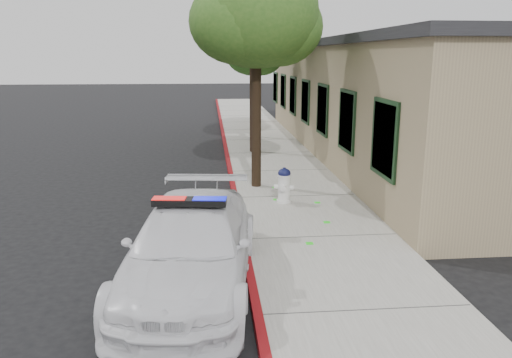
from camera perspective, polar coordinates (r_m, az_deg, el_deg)
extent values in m
plane|color=black|center=(10.03, -1.77, -7.66)|extent=(120.00, 120.00, 0.00)
cube|color=gray|center=(13.01, 4.45, -2.25)|extent=(3.20, 60.00, 0.15)
cube|color=maroon|center=(12.84, -2.35, -2.41)|extent=(0.14, 60.00, 0.16)
cube|color=#978663|center=(19.77, 16.43, 8.45)|extent=(7.00, 20.00, 4.00)
cube|color=black|center=(19.70, 16.86, 14.59)|extent=(7.30, 20.30, 0.24)
cube|color=black|center=(11.10, 14.42, 4.47)|extent=(0.08, 1.48, 1.68)
cube|color=black|center=(13.93, 10.32, 6.52)|extent=(0.08, 1.48, 1.68)
cube|color=black|center=(16.82, 7.59, 7.86)|extent=(0.08, 1.48, 1.68)
cube|color=black|center=(19.74, 5.66, 8.79)|extent=(0.08, 1.48, 1.68)
cube|color=black|center=(22.69, 4.22, 9.47)|extent=(0.08, 1.48, 1.68)
cube|color=black|center=(25.64, 3.11, 10.00)|extent=(0.08, 1.48, 1.68)
cube|color=black|center=(28.61, 2.22, 10.41)|extent=(0.08, 1.48, 1.68)
imported|color=white|center=(8.17, -7.42, -7.68)|extent=(2.49, 4.99, 1.39)
cube|color=black|center=(7.92, -7.59, -2.58)|extent=(1.22, 0.42, 0.10)
cube|color=red|center=(7.98, -9.86, -2.51)|extent=(0.54, 0.30, 0.11)
cube|color=#0D13E9|center=(7.88, -5.28, -2.57)|extent=(0.54, 0.30, 0.11)
cylinder|color=white|center=(12.42, 3.20, -2.51)|extent=(0.36, 0.36, 0.06)
cylinder|color=white|center=(12.33, 3.22, -1.05)|extent=(0.30, 0.30, 0.59)
cylinder|color=white|center=(12.25, 3.24, 0.38)|extent=(0.34, 0.34, 0.04)
ellipsoid|color=#10133B|center=(12.23, 3.24, 0.68)|extent=(0.31, 0.31, 0.23)
cylinder|color=#10133B|center=(12.21, 3.25, 1.16)|extent=(0.08, 0.08, 0.06)
cylinder|color=white|center=(12.34, 2.38, -0.89)|extent=(0.15, 0.15, 0.12)
cylinder|color=white|center=(12.31, 4.07, -0.96)|extent=(0.15, 0.15, 0.12)
cylinder|color=white|center=(12.14, 3.14, -1.05)|extent=(0.18, 0.16, 0.15)
cylinder|color=black|center=(13.62, 0.03, 6.71)|extent=(0.26, 0.26, 3.66)
ellipsoid|color=#2A5219|center=(13.55, 0.03, 18.30)|extent=(3.25, 3.25, 2.77)
ellipsoid|color=#2A5219|center=(13.77, 2.40, 16.95)|extent=(2.44, 2.44, 2.07)
ellipsoid|color=#2A5219|center=(13.29, -1.98, 17.50)|extent=(2.54, 2.54, 2.16)
cylinder|color=black|center=(18.74, -0.30, 9.25)|extent=(0.28, 0.28, 4.03)
ellipsoid|color=#2B5119|center=(18.74, -0.31, 18.43)|extent=(3.38, 3.38, 2.87)
ellipsoid|color=#2B5119|center=(19.12, 0.86, 17.35)|extent=(2.73, 2.73, 2.32)
ellipsoid|color=#2B5119|center=(18.44, -1.58, 17.82)|extent=(2.62, 2.62, 2.22)
cylinder|color=black|center=(22.27, -0.31, 8.65)|extent=(0.22, 0.22, 3.00)
ellipsoid|color=#2D591B|center=(22.18, -0.31, 14.51)|extent=(2.57, 2.57, 2.19)
ellipsoid|color=#2D591B|center=(22.49, 0.59, 13.84)|extent=(1.97, 1.97, 1.68)
ellipsoid|color=#2D591B|center=(21.85, -0.73, 14.07)|extent=(2.06, 2.06, 1.75)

